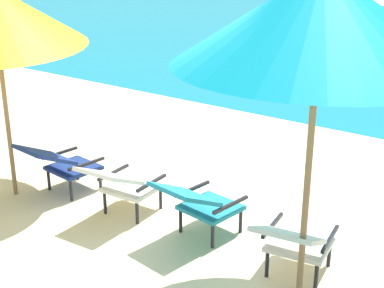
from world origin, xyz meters
The scene contains 6 objects.
ground_plane centered at (0.00, 4.00, 0.00)m, with size 40.00×40.00×0.00m, color beige.
lounge_chair_far_left centered at (-1.42, -0.40, 0.40)m, with size 0.63×0.93×0.68m.
lounge_chair_near_left centered at (-0.45, -0.41, 0.40)m, with size 0.59×0.91×0.68m.
lounge_chair_near_right centered at (0.46, -0.30, 0.40)m, with size 0.65×0.94×0.68m.
lounge_chair_far_right centered at (1.55, -0.43, 0.40)m, with size 0.66×0.94×0.68m.
beach_umbrella_right centered at (1.78, -0.77, 2.32)m, with size 2.74×2.74×2.65m.
Camera 1 is at (3.31, -4.31, 2.80)m, focal length 52.24 mm.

